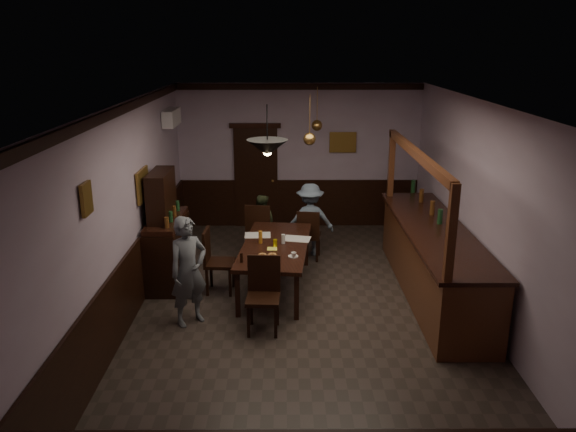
{
  "coord_description": "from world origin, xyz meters",
  "views": [
    {
      "loc": [
        -0.3,
        -7.5,
        3.79
      ],
      "look_at": [
        -0.25,
        0.96,
        1.15
      ],
      "focal_mm": 35.0,
      "sensor_mm": 36.0,
      "label": 1
    }
  ],
  "objects_px": {
    "pendant_brass_mid": "(310,139)",
    "person_seated_right": "(310,220)",
    "person_standing": "(189,271)",
    "pendant_iron": "(267,148)",
    "person_seated_left": "(261,224)",
    "soda_can": "(275,243)",
    "chair_near": "(264,290)",
    "bar_counter": "(433,259)",
    "sideboard": "(167,239)",
    "coffee_cup": "(294,255)",
    "pendant_brass_far": "(317,126)",
    "chair_far_left": "(259,229)",
    "dining_table": "(275,248)",
    "chair_side": "(214,258)",
    "chair_far_right": "(309,233)"
  },
  "relations": [
    {
      "from": "chair_far_left",
      "to": "pendant_brass_mid",
      "type": "height_order",
      "value": "pendant_brass_mid"
    },
    {
      "from": "chair_far_left",
      "to": "chair_near",
      "type": "relative_size",
      "value": 1.0
    },
    {
      "from": "bar_counter",
      "to": "pendant_brass_mid",
      "type": "relative_size",
      "value": 5.03
    },
    {
      "from": "person_standing",
      "to": "pendant_iron",
      "type": "bearing_deg",
      "value": -22.83
    },
    {
      "from": "coffee_cup",
      "to": "soda_can",
      "type": "distance_m",
      "value": 0.55
    },
    {
      "from": "bar_counter",
      "to": "pendant_brass_far",
      "type": "distance_m",
      "value": 3.37
    },
    {
      "from": "pendant_brass_far",
      "to": "soda_can",
      "type": "bearing_deg",
      "value": -108.32
    },
    {
      "from": "pendant_brass_far",
      "to": "person_seated_right",
      "type": "bearing_deg",
      "value": -102.04
    },
    {
      "from": "bar_counter",
      "to": "pendant_brass_far",
      "type": "relative_size",
      "value": 5.03
    },
    {
      "from": "person_standing",
      "to": "pendant_brass_far",
      "type": "bearing_deg",
      "value": 19.54
    },
    {
      "from": "chair_side",
      "to": "pendant_brass_mid",
      "type": "xyz_separation_m",
      "value": [
        1.5,
        0.76,
        1.74
      ]
    },
    {
      "from": "person_seated_right",
      "to": "pendant_brass_mid",
      "type": "relative_size",
      "value": 1.67
    },
    {
      "from": "person_seated_left",
      "to": "soda_can",
      "type": "bearing_deg",
      "value": 109.03
    },
    {
      "from": "person_standing",
      "to": "person_seated_left",
      "type": "bearing_deg",
      "value": 31.87
    },
    {
      "from": "person_seated_left",
      "to": "pendant_brass_mid",
      "type": "bearing_deg",
      "value": 141.07
    },
    {
      "from": "dining_table",
      "to": "pendant_brass_far",
      "type": "xyz_separation_m",
      "value": [
        0.75,
        2.14,
        1.61
      ]
    },
    {
      "from": "person_seated_left",
      "to": "pendant_iron",
      "type": "xyz_separation_m",
      "value": [
        0.2,
        -2.38,
        1.86
      ]
    },
    {
      "from": "coffee_cup",
      "to": "pendant_brass_mid",
      "type": "bearing_deg",
      "value": 83.7
    },
    {
      "from": "pendant_brass_mid",
      "to": "person_seated_right",
      "type": "bearing_deg",
      "value": 85.81
    },
    {
      "from": "chair_side",
      "to": "coffee_cup",
      "type": "bearing_deg",
      "value": -107.96
    },
    {
      "from": "dining_table",
      "to": "chair_far_right",
      "type": "xyz_separation_m",
      "value": [
        0.58,
        1.22,
        -0.17
      ]
    },
    {
      "from": "bar_counter",
      "to": "sideboard",
      "type": "bearing_deg",
      "value": 173.14
    },
    {
      "from": "dining_table",
      "to": "bar_counter",
      "type": "bearing_deg",
      "value": -4.96
    },
    {
      "from": "soda_can",
      "to": "person_standing",
      "type": "bearing_deg",
      "value": -138.93
    },
    {
      "from": "person_seated_left",
      "to": "sideboard",
      "type": "distance_m",
      "value": 1.97
    },
    {
      "from": "chair_far_left",
      "to": "person_seated_left",
      "type": "relative_size",
      "value": 0.93
    },
    {
      "from": "chair_far_left",
      "to": "person_seated_right",
      "type": "distance_m",
      "value": 0.95
    },
    {
      "from": "sideboard",
      "to": "pendant_brass_far",
      "type": "distance_m",
      "value": 3.48
    },
    {
      "from": "person_standing",
      "to": "person_seated_right",
      "type": "xyz_separation_m",
      "value": [
        1.78,
        2.63,
        -0.1
      ]
    },
    {
      "from": "dining_table",
      "to": "chair_near",
      "type": "relative_size",
      "value": 2.22
    },
    {
      "from": "pendant_iron",
      "to": "pendant_brass_far",
      "type": "xyz_separation_m",
      "value": [
        0.83,
        2.94,
        -0.12
      ]
    },
    {
      "from": "person_standing",
      "to": "chair_far_right",
      "type": "bearing_deg",
      "value": 13.3
    },
    {
      "from": "chair_near",
      "to": "pendant_brass_far",
      "type": "xyz_separation_m",
      "value": [
        0.89,
        3.45,
        1.73
      ]
    },
    {
      "from": "chair_far_right",
      "to": "bar_counter",
      "type": "relative_size",
      "value": 0.23
    },
    {
      "from": "pendant_brass_mid",
      "to": "pendant_brass_far",
      "type": "height_order",
      "value": "same"
    },
    {
      "from": "chair_near",
      "to": "bar_counter",
      "type": "relative_size",
      "value": 0.25
    },
    {
      "from": "chair_near",
      "to": "person_standing",
      "type": "relative_size",
      "value": 0.66
    },
    {
      "from": "person_seated_left",
      "to": "chair_far_left",
      "type": "bearing_deg",
      "value": 93.06
    },
    {
      "from": "sideboard",
      "to": "coffee_cup",
      "type": "bearing_deg",
      "value": -23.19
    },
    {
      "from": "person_seated_left",
      "to": "person_seated_right",
      "type": "bearing_deg",
      "value": -176.51
    },
    {
      "from": "coffee_cup",
      "to": "chair_side",
      "type": "bearing_deg",
      "value": 164.8
    },
    {
      "from": "coffee_cup",
      "to": "sideboard",
      "type": "height_order",
      "value": "sideboard"
    },
    {
      "from": "dining_table",
      "to": "person_seated_left",
      "type": "bearing_deg",
      "value": 100.24
    },
    {
      "from": "chair_side",
      "to": "coffee_cup",
      "type": "xyz_separation_m",
      "value": [
        1.23,
        -0.48,
        0.24
      ]
    },
    {
      "from": "person_seated_right",
      "to": "coffee_cup",
      "type": "xyz_separation_m",
      "value": [
        -0.33,
        -2.08,
        0.12
      ]
    },
    {
      "from": "chair_far_right",
      "to": "soda_can",
      "type": "height_order",
      "value": "chair_far_right"
    },
    {
      "from": "chair_far_left",
      "to": "coffee_cup",
      "type": "relative_size",
      "value": 12.96
    },
    {
      "from": "bar_counter",
      "to": "dining_table",
      "type": "bearing_deg",
      "value": 175.04
    },
    {
      "from": "chair_near",
      "to": "soda_can",
      "type": "bearing_deg",
      "value": 86.22
    },
    {
      "from": "pendant_brass_far",
      "to": "chair_far_left",
      "type": "bearing_deg",
      "value": -141.82
    }
  ]
}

